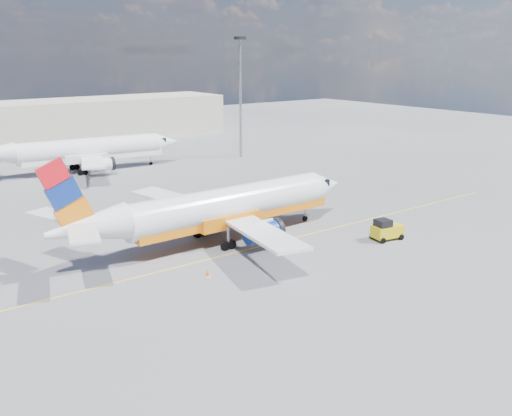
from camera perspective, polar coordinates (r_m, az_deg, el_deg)
ground at (r=49.52m, az=1.82°, el=-4.96°), size 240.00×240.00×0.00m
taxi_line at (r=51.76m, az=-0.25°, el=-4.03°), size 70.00×0.15×0.01m
terminal_main at (r=117.05m, az=-19.84°, el=8.08°), size 70.00×14.00×8.00m
main_jet at (r=52.79m, az=-3.47°, el=0.02°), size 32.05×25.36×9.72m
second_jet at (r=87.31m, az=-16.91°, el=5.50°), size 31.10×24.50×9.43m
gse_tug at (r=55.15m, az=12.90°, el=-2.14°), size 3.07×2.17×2.04m
traffic_cone at (r=45.56m, az=-4.88°, el=-6.50°), size 0.42×0.42×0.58m
floodlight_mast at (r=94.99m, az=-1.58°, el=12.08°), size 1.42×1.42×19.41m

